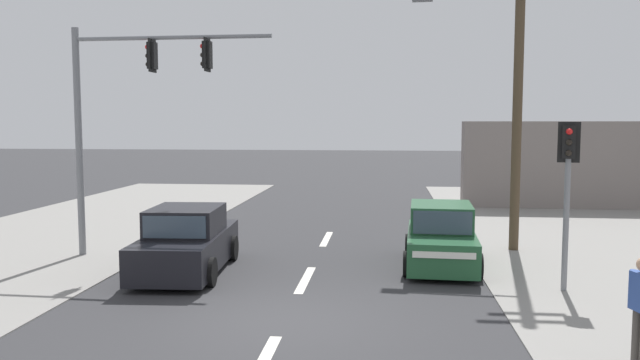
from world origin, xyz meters
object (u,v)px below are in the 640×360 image
at_px(traffic_signal_mast, 124,99).
at_px(utility_pole_midground_right, 514,59).
at_px(pedestal_signal_right_kerb, 568,177).
at_px(sedan_crossing_left, 187,243).
at_px(hatchback_kerbside_parked, 441,238).

bearing_deg(traffic_signal_mast, utility_pole_midground_right, 10.72).
height_order(pedestal_signal_right_kerb, sedan_crossing_left, pedestal_signal_right_kerb).
xyz_separation_m(traffic_signal_mast, sedan_crossing_left, (2.08, -1.49, -3.44)).
xyz_separation_m(utility_pole_midground_right, hatchback_kerbside_parked, (-2.05, -2.18, -4.55)).
height_order(utility_pole_midground_right, sedan_crossing_left, utility_pole_midground_right).
bearing_deg(hatchback_kerbside_parked, utility_pole_midground_right, 46.74).
bearing_deg(pedestal_signal_right_kerb, sedan_crossing_left, 174.27).
bearing_deg(sedan_crossing_left, pedestal_signal_right_kerb, -5.73).
xyz_separation_m(sedan_crossing_left, hatchback_kerbside_parked, (6.05, 1.24, -0.00)).
bearing_deg(utility_pole_midground_right, traffic_signal_mast, -169.28).
xyz_separation_m(utility_pole_midground_right, sedan_crossing_left, (-8.10, -3.41, -4.55)).
distance_m(traffic_signal_mast, pedestal_signal_right_kerb, 10.90).
distance_m(pedestal_signal_right_kerb, hatchback_kerbside_parked, 3.59).
height_order(utility_pole_midground_right, traffic_signal_mast, utility_pole_midground_right).
xyz_separation_m(utility_pole_midground_right, pedestal_signal_right_kerb, (0.33, -4.26, -2.84)).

